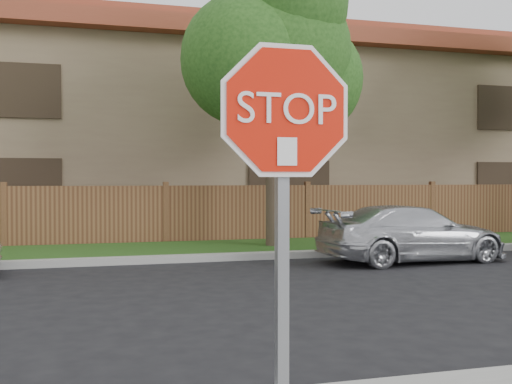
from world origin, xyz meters
name	(u,v)px	position (x,y,z in m)	size (l,w,h in m)	color
far_curb	(184,258)	(0.00, 8.15, 0.07)	(70.00, 0.30, 0.15)	gray
grass_strip	(174,250)	(0.00, 9.80, 0.06)	(70.00, 3.00, 0.12)	#1E4714
fence	(166,216)	(0.00, 11.40, 0.80)	(70.00, 0.12, 1.60)	#502E1C
apartment_building	(147,130)	(0.00, 17.00, 3.53)	(35.20, 9.20, 7.20)	#866D53
tree_mid	(277,53)	(2.52, 9.57, 4.87)	(4.80, 3.90, 7.35)	#382B21
stop_sign	(285,170)	(-0.90, -1.48, 1.83)	(1.01, 0.13, 2.55)	gray
sedan_right	(412,234)	(4.72, 6.89, 0.60)	(1.69, 4.17, 1.21)	silver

